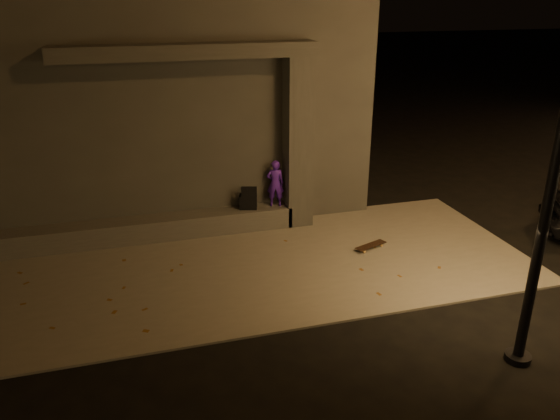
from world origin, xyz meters
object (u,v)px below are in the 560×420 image
object	(u,v)px
backpack	(248,200)
skateboard	(371,246)
column	(298,143)
skateboarder	(275,183)

from	to	relation	value
backpack	skateboard	world-z (taller)	backpack
column	backpack	size ratio (longest dim) A/B	6.87
skateboarder	backpack	world-z (taller)	skateboarder
skateboarder	skateboard	world-z (taller)	skateboarder
skateboarder	skateboard	distance (m)	2.44
column	skateboarder	xyz separation A→B (m)	(-0.50, 0.00, -0.84)
column	skateboard	world-z (taller)	column
backpack	column	bearing A→B (deg)	16.49
skateboarder	skateboard	size ratio (longest dim) A/B	1.39
backpack	skateboard	distance (m)	2.77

